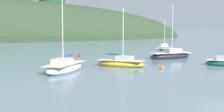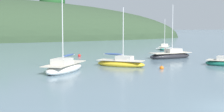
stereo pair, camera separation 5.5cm
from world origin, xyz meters
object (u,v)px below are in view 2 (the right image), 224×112
object	(u,v)px
sailboat_orange_cutter	(64,67)
sailboat_cream_ketch	(121,63)
mooring_buoy_outer	(79,56)
sailboat_black_sloop	(164,48)
sailboat_navy_dinghy	(170,55)
mooring_buoy_channel	(162,68)

from	to	relation	value
sailboat_orange_cutter	sailboat_cream_ketch	xyz separation A→B (m)	(6.93, 1.93, -0.06)
mooring_buoy_outer	sailboat_orange_cutter	bearing A→B (deg)	-111.00
sailboat_black_sloop	sailboat_navy_dinghy	bearing A→B (deg)	-116.49
sailboat_navy_dinghy	mooring_buoy_outer	world-z (taller)	sailboat_navy_dinghy
sailboat_orange_cutter	mooring_buoy_channel	distance (m)	10.18
sailboat_navy_dinghy	sailboat_orange_cutter	world-z (taller)	sailboat_orange_cutter
sailboat_orange_cutter	mooring_buoy_outer	distance (m)	15.42
sailboat_cream_ketch	mooring_buoy_outer	xyz separation A→B (m)	(-1.40, 12.47, -0.24)
sailboat_navy_dinghy	sailboat_black_sloop	distance (m)	15.67
sailboat_orange_cutter	mooring_buoy_channel	xyz separation A→B (m)	(10.00, -1.85, -0.29)
sailboat_cream_ketch	sailboat_orange_cutter	bearing A→B (deg)	-164.45
sailboat_navy_dinghy	mooring_buoy_outer	distance (m)	13.02
sailboat_orange_cutter	mooring_buoy_channel	world-z (taller)	sailboat_orange_cutter
sailboat_cream_ketch	mooring_buoy_outer	world-z (taller)	sailboat_cream_ketch
sailboat_black_sloop	mooring_buoy_outer	xyz separation A→B (m)	(-18.14, -7.31, -0.19)
mooring_buoy_channel	mooring_buoy_outer	xyz separation A→B (m)	(-4.48, 16.24, 0.00)
sailboat_cream_ketch	mooring_buoy_channel	bearing A→B (deg)	-50.83
mooring_buoy_channel	mooring_buoy_outer	bearing A→B (deg)	105.42
mooring_buoy_channel	sailboat_navy_dinghy	bearing A→B (deg)	54.97
sailboat_black_sloop	mooring_buoy_outer	size ratio (longest dim) A/B	10.70
sailboat_orange_cutter	sailboat_cream_ketch	bearing A→B (deg)	15.55
mooring_buoy_channel	mooring_buoy_outer	world-z (taller)	same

